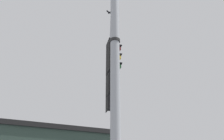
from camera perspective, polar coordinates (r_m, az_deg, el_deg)
The scene contains 7 objects.
signal_pole at distance 6.26m, azimuth 0.72°, elevation -8.65°, with size 0.24×0.24×7.83m, color #ADB2B7.
mast_arm at distance 10.92m, azimuth -0.07°, elevation 2.59°, with size 0.21×0.21×7.32m, color #ADB2B7.
traffic_light_nearest_pole at distance 9.11m, azimuth 0.30°, elevation 2.87°, with size 0.54×0.49×1.31m.
traffic_light_mid_inner at distance 11.20m, azimuth -0.05°, elevation -2.70°, with size 0.54×0.49×1.31m.
traffic_light_mid_outer at distance 13.35m, azimuth -0.29°, elevation -6.49°, with size 0.54×0.49×1.31m.
street_name_sign at distance 7.33m, azimuth 0.54°, elevation 4.95°, with size 1.26×0.38×0.22m.
bird_flying at distance 14.77m, azimuth -0.54°, elevation 12.36°, with size 0.25×0.40×0.08m.
Camera 1 is at (5.83, -1.42, 2.13)m, focal length 42.10 mm.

